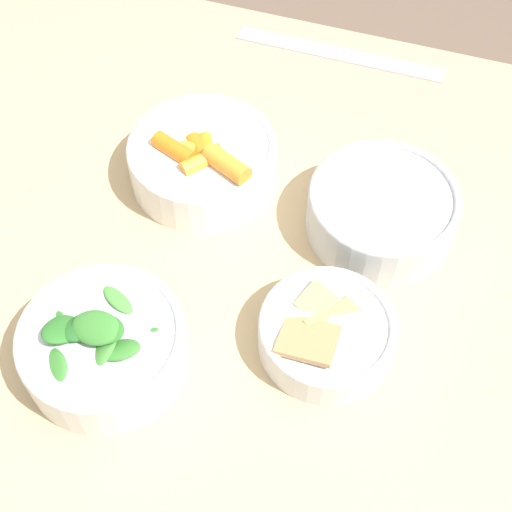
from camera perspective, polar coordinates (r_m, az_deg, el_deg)
ground_plane at (r=1.49m, az=-2.05°, el=-17.08°), size 10.00×10.00×0.00m
dining_table at (r=0.91m, az=-3.22°, el=-4.54°), size 1.13×0.92×0.74m
bowl_carrots at (r=0.88m, az=-4.27°, el=7.72°), size 0.18×0.18×0.08m
bowl_greens at (r=0.74m, az=-12.19°, el=-6.96°), size 0.17×0.17×0.09m
bowl_beans_hotdog at (r=0.84m, az=10.00°, el=3.53°), size 0.17×0.17×0.06m
bowl_cookies at (r=0.74m, az=5.72°, el=-6.11°), size 0.14×0.14×0.05m
ruler at (r=1.08m, az=6.60°, el=15.76°), size 0.30×0.03×0.00m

